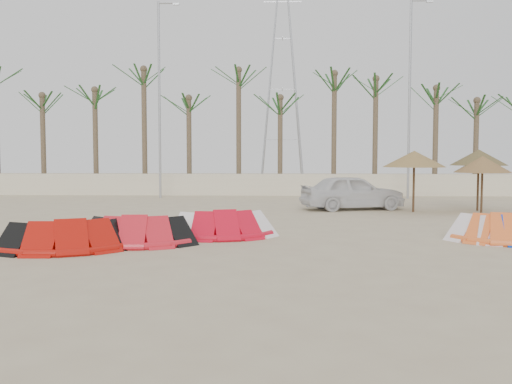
{
  "coord_description": "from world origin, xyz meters",
  "views": [
    {
      "loc": [
        0.7,
        -12.2,
        2.54
      ],
      "look_at": [
        0.0,
        6.0,
        1.3
      ],
      "focal_mm": 40.0,
      "sensor_mm": 36.0,
      "label": 1
    }
  ],
  "objects_px": {
    "kite_red_mid": "(139,229)",
    "parasol_left": "(414,159)",
    "kite_orange": "(498,227)",
    "parasol_right": "(479,158)",
    "kite_red_right": "(225,223)",
    "kite_red_left": "(74,233)",
    "car": "(352,192)",
    "parasol_mid": "(482,164)"
  },
  "relations": [
    {
      "from": "kite_red_mid",
      "to": "parasol_left",
      "type": "distance_m",
      "value": 13.46
    },
    {
      "from": "kite_orange",
      "to": "parasol_right",
      "type": "distance_m",
      "value": 9.42
    },
    {
      "from": "kite_red_right",
      "to": "parasol_right",
      "type": "distance_m",
      "value": 13.45
    },
    {
      "from": "kite_red_left",
      "to": "kite_orange",
      "type": "bearing_deg",
      "value": 8.66
    },
    {
      "from": "parasol_left",
      "to": "car",
      "type": "height_order",
      "value": "parasol_left"
    },
    {
      "from": "kite_red_left",
      "to": "kite_orange",
      "type": "height_order",
      "value": "same"
    },
    {
      "from": "kite_red_left",
      "to": "parasol_left",
      "type": "distance_m",
      "value": 15.17
    },
    {
      "from": "kite_red_right",
      "to": "parasol_left",
      "type": "distance_m",
      "value": 10.81
    },
    {
      "from": "kite_orange",
      "to": "parasol_mid",
      "type": "height_order",
      "value": "parasol_mid"
    },
    {
      "from": "parasol_right",
      "to": "kite_red_left",
      "type": "bearing_deg",
      "value": -143.16
    },
    {
      "from": "kite_red_left",
      "to": "car",
      "type": "height_order",
      "value": "car"
    },
    {
      "from": "kite_red_mid",
      "to": "kite_orange",
      "type": "xyz_separation_m",
      "value": [
        10.26,
        0.87,
        -0.0
      ]
    },
    {
      "from": "car",
      "to": "parasol_left",
      "type": "bearing_deg",
      "value": -126.26
    },
    {
      "from": "car",
      "to": "kite_orange",
      "type": "bearing_deg",
      "value": -176.67
    },
    {
      "from": "parasol_left",
      "to": "kite_red_mid",
      "type": "bearing_deg",
      "value": -137.14
    },
    {
      "from": "kite_red_mid",
      "to": "parasol_mid",
      "type": "distance_m",
      "value": 15.51
    },
    {
      "from": "kite_red_mid",
      "to": "parasol_left",
      "type": "height_order",
      "value": "parasol_left"
    },
    {
      "from": "car",
      "to": "parasol_right",
      "type": "bearing_deg",
      "value": -107.98
    },
    {
      "from": "kite_red_left",
      "to": "parasol_right",
      "type": "bearing_deg",
      "value": 36.84
    },
    {
      "from": "kite_orange",
      "to": "parasol_right",
      "type": "relative_size",
      "value": 1.2
    },
    {
      "from": "parasol_right",
      "to": "car",
      "type": "height_order",
      "value": "parasol_right"
    },
    {
      "from": "kite_red_mid",
      "to": "parasol_left",
      "type": "bearing_deg",
      "value": 42.86
    },
    {
      "from": "parasol_mid",
      "to": "kite_red_left",
      "type": "bearing_deg",
      "value": -145.2
    },
    {
      "from": "parasol_right",
      "to": "kite_orange",
      "type": "bearing_deg",
      "value": -105.65
    },
    {
      "from": "kite_orange",
      "to": "parasol_right",
      "type": "bearing_deg",
      "value": 74.35
    },
    {
      "from": "kite_orange",
      "to": "car",
      "type": "bearing_deg",
      "value": 108.0
    },
    {
      "from": "kite_red_left",
      "to": "car",
      "type": "distance_m",
      "value": 14.05
    },
    {
      "from": "kite_red_mid",
      "to": "kite_red_right",
      "type": "relative_size",
      "value": 0.95
    },
    {
      "from": "parasol_left",
      "to": "parasol_right",
      "type": "xyz_separation_m",
      "value": [
        2.97,
        0.67,
        0.06
      ]
    },
    {
      "from": "kite_red_left",
      "to": "parasol_left",
      "type": "height_order",
      "value": "parasol_left"
    },
    {
      "from": "parasol_right",
      "to": "kite_red_mid",
      "type": "bearing_deg",
      "value": -142.6
    },
    {
      "from": "parasol_left",
      "to": "parasol_right",
      "type": "distance_m",
      "value": 3.05
    },
    {
      "from": "parasol_right",
      "to": "car",
      "type": "xyz_separation_m",
      "value": [
        -5.47,
        0.32,
        -1.56
      ]
    },
    {
      "from": "kite_red_left",
      "to": "parasol_right",
      "type": "relative_size",
      "value": 1.44
    },
    {
      "from": "kite_red_mid",
      "to": "kite_orange",
      "type": "distance_m",
      "value": 10.29
    },
    {
      "from": "parasol_left",
      "to": "parasol_right",
      "type": "height_order",
      "value": "parasol_right"
    },
    {
      "from": "kite_red_left",
      "to": "parasol_mid",
      "type": "bearing_deg",
      "value": 34.8
    },
    {
      "from": "parasol_right",
      "to": "parasol_left",
      "type": "bearing_deg",
      "value": -167.24
    },
    {
      "from": "kite_red_left",
      "to": "kite_red_mid",
      "type": "bearing_deg",
      "value": 31.74
    },
    {
      "from": "kite_red_right",
      "to": "car",
      "type": "xyz_separation_m",
      "value": [
        4.98,
        8.56,
        0.37
      ]
    },
    {
      "from": "kite_orange",
      "to": "car",
      "type": "distance_m",
      "value": 9.67
    },
    {
      "from": "kite_red_left",
      "to": "kite_red_mid",
      "type": "distance_m",
      "value": 1.76
    }
  ]
}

